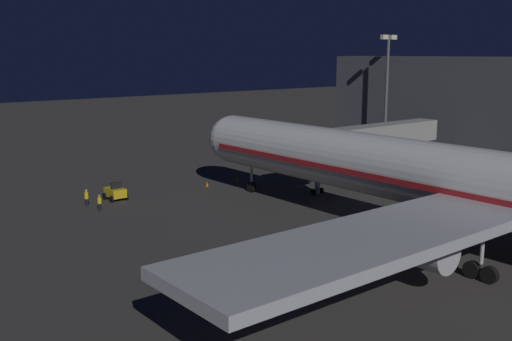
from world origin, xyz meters
TOP-DOWN VIEW (x-y plane):
  - ground_plane at (0.00, 0.00)m, footprint 320.00×320.00m
  - airliner_at_gate at (0.00, 9.46)m, footprint 54.17×67.25m
  - jet_bridge at (-12.02, -12.96)m, footprint 22.43×3.40m
  - apron_floodlight_mast at (-25.50, -20.48)m, footprint 2.90×0.50m
  - baggage_tug_spare at (13.29, -24.27)m, footprint 1.86×2.37m
  - ground_crew_near_nose_gear at (16.78, -23.46)m, footprint 0.40×0.40m
  - ground_crew_by_belt_loader at (16.61, -20.78)m, footprint 0.40×0.40m
  - traffic_cone_nose_port at (-2.20, -23.57)m, footprint 0.36×0.36m
  - traffic_cone_nose_starboard at (2.20, -23.57)m, footprint 0.36×0.36m

SIDE VIEW (x-z plane):
  - ground_plane at x=0.00m, z-range 0.00..0.00m
  - traffic_cone_nose_port at x=-2.20m, z-range 0.00..0.55m
  - traffic_cone_nose_starboard at x=2.20m, z-range 0.00..0.55m
  - baggage_tug_spare at x=13.29m, z-range -0.20..1.75m
  - ground_crew_by_belt_loader at x=16.61m, z-range 0.09..1.81m
  - ground_crew_near_nose_gear at x=16.78m, z-range 0.09..1.86m
  - airliner_at_gate at x=0.00m, z-range -3.26..14.16m
  - jet_bridge at x=-12.02m, z-range 2.01..9.10m
  - apron_floodlight_mast at x=-25.50m, z-range 1.43..18.93m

